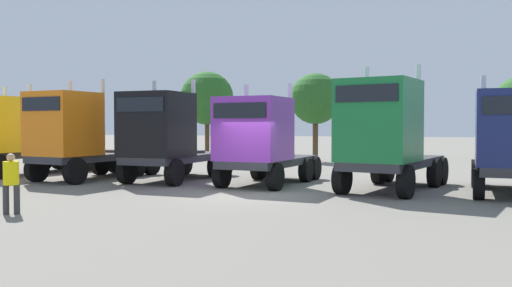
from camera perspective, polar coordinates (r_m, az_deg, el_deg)
name	(u,v)px	position (r m, az deg, el deg)	size (l,w,h in m)	color
ground	(244,195)	(18.67, -1.29, -5.41)	(200.00, 200.00, 0.00)	slate
semi_truck_yellow	(7,135)	(28.06, -24.59, 0.78)	(3.79, 6.67, 4.28)	#333338
semi_truck_orange	(75,135)	(24.58, -18.33, 0.80)	(3.35, 6.38, 4.36)	#333338
semi_truck_black	(165,136)	(23.02, -9.51, 0.79)	(2.75, 6.14, 4.31)	#333338
semi_truck_purple	(260,140)	(21.23, 0.39, 0.37)	(3.03, 5.90, 4.04)	#333338
semi_truck_green	(384,134)	(19.67, 13.25, 0.94)	(3.75, 6.59, 4.53)	#333338
visitor_in_hivis	(11,179)	(15.97, -24.20, -3.42)	(0.53, 0.53, 1.63)	#353535
oak_far_left	(207,98)	(43.37, -5.13, 4.72)	(4.21, 4.21, 6.63)	#4C3823
oak_far_centre	(316,99)	(36.23, 6.23, 4.64)	(3.36, 3.36, 5.82)	#4C3823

